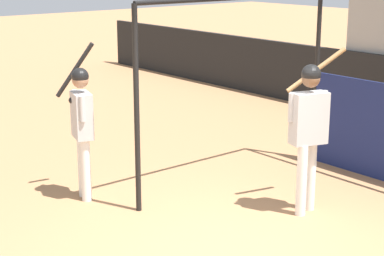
# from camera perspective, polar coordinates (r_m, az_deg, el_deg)

# --- Properties ---
(ground_plane) EXTENTS (60.00, 60.00, 0.00)m
(ground_plane) POSITION_cam_1_polar(r_m,az_deg,el_deg) (7.19, 3.78, -11.27)
(ground_plane) COLOR #A8754C
(player_batter) EXTENTS (0.60, 0.97, 2.07)m
(player_batter) POSITION_cam_1_polar(r_m,az_deg,el_deg) (8.09, 10.36, 0.45)
(player_batter) COLOR white
(player_batter) RESTS_ON ground
(player_waiting) EXTENTS (0.78, 0.50, 2.08)m
(player_waiting) POSITION_cam_1_polar(r_m,az_deg,el_deg) (8.58, -9.77, 0.65)
(player_waiting) COLOR white
(player_waiting) RESTS_ON ground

